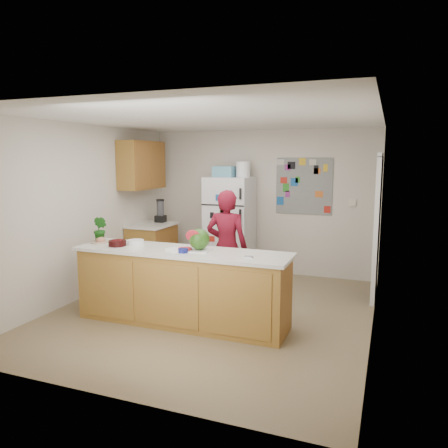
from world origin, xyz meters
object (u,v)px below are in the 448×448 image
at_px(person, 227,247).
at_px(watermelon, 199,239).
at_px(cherry_bowl, 117,243).
at_px(refrigerator, 230,226).

relative_size(person, watermelon, 6.34).
relative_size(person, cherry_bowl, 7.36).
height_order(refrigerator, person, refrigerator).
bearing_deg(refrigerator, watermelon, -78.71).
bearing_deg(refrigerator, person, -71.44).
bearing_deg(cherry_bowl, watermelon, 6.11).
bearing_deg(cherry_bowl, person, 41.70).
relative_size(watermelon, cherry_bowl, 1.16).
bearing_deg(watermelon, refrigerator, 101.29).
height_order(watermelon, cherry_bowl, watermelon).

